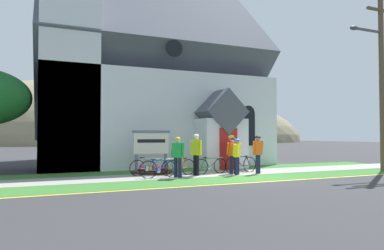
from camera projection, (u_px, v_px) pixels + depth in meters
name	position (u px, v px, depth m)	size (l,w,h in m)	color
ground	(206.00, 169.00, 17.86)	(140.00, 140.00, 0.00)	#333335
sidewalk_slab	(196.00, 174.00, 15.18)	(32.00, 2.13, 0.01)	#99968E
grass_verge	(217.00, 180.00, 13.31)	(32.00, 1.93, 0.01)	#38722D
church_lawn	(180.00, 170.00, 17.02)	(24.00, 1.85, 0.01)	#38722D
curb_paint_stripe	(231.00, 184.00, 12.28)	(28.00, 0.16, 0.01)	yellow
church_building	(144.00, 87.00, 22.44)	(13.52, 12.28, 12.97)	silver
church_sign	(151.00, 144.00, 16.07)	(1.78, 0.17, 1.97)	slate
flower_bed	(152.00, 171.00, 15.83)	(1.86, 1.86, 0.34)	#382319
bicycle_black	(241.00, 164.00, 15.97)	(1.76, 0.21, 0.81)	black
bicycle_white	(179.00, 167.00, 14.89)	(1.68, 0.35, 0.78)	black
bicycle_yellow	(149.00, 167.00, 14.83)	(1.67, 0.29, 0.81)	black
bicycle_silver	(211.00, 166.00, 15.55)	(1.72, 0.29, 0.78)	black
bicycle_orange	(161.00, 169.00, 14.00)	(1.75, 0.25, 0.80)	black
cyclist_in_blue_jersey	(237.00, 154.00, 15.08)	(0.55, 0.50, 1.59)	#191E38
cyclist_in_white_jersey	(258.00, 151.00, 15.57)	(0.65, 0.39, 1.73)	#191E38
cyclist_in_orange_jersey	(178.00, 154.00, 14.09)	(0.44, 0.68, 1.67)	#191E38
cyclist_in_green_jersey	(196.00, 151.00, 14.80)	(0.36, 0.77, 1.79)	black
cyclist_in_red_jersey	(231.00, 150.00, 16.64)	(0.45, 0.67, 1.76)	#191E38
cyclist_in_yellow_jersey	(233.00, 153.00, 15.56)	(0.65, 0.29, 1.64)	#191E38
utility_pole	(380.00, 67.00, 16.78)	(3.12, 0.28, 9.19)	brown
roadside_conifer	(241.00, 95.00, 26.35)	(2.86, 2.86, 7.32)	#4C3823
distant_hill	(112.00, 143.00, 78.95)	(101.63, 46.31, 27.55)	#847A5B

